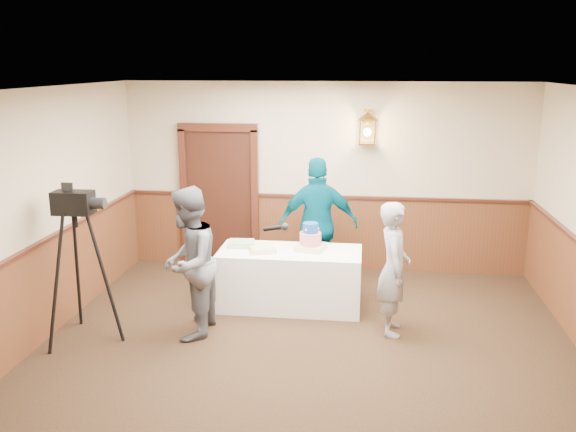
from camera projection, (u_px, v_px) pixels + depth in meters
The scene contains 10 objects.
ground at pixel (300, 381), 6.02m from camera, with size 7.00×7.00×0.00m, color black.
room_shell at pixel (300, 221), 6.09m from camera, with size 6.02×7.02×2.81m.
display_table at pixel (290, 278), 7.79m from camera, with size 1.80×0.80×0.75m, color white.
tiered_cake at pixel (310, 239), 7.70m from camera, with size 0.40×0.40×0.35m.
sheet_cake_yellow at pixel (263, 250), 7.62m from camera, with size 0.31×0.23×0.06m, color #E1D986.
sheet_cake_green at pixel (241, 244), 7.86m from camera, with size 0.32×0.26×0.07m, color #9EC48A.
interviewer at pixel (189, 263), 6.84m from camera, with size 1.50×0.86×1.74m.
baker at pixel (394, 269), 6.94m from camera, with size 0.57×0.37×1.56m, color gray.
assistant_p at pixel (318, 225), 8.28m from camera, with size 1.08×0.45×1.84m, color #004A5F.
tv_camera_rig at pixel (80, 275), 6.75m from camera, with size 0.67×0.63×1.72m.
Camera 1 is at (0.56, -5.41, 3.06)m, focal length 38.00 mm.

